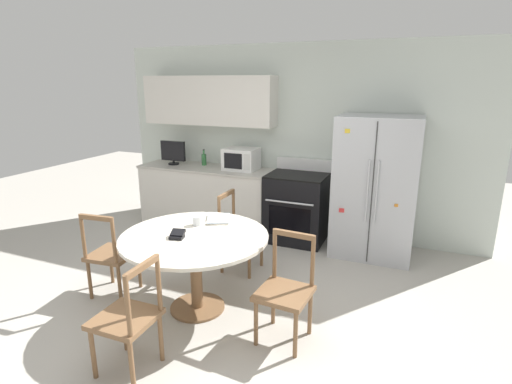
# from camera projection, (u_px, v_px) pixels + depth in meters

# --- Properties ---
(ground_plane) EXTENTS (14.00, 14.00, 0.00)m
(ground_plane) POSITION_uv_depth(u_px,v_px,m) (202.00, 326.00, 3.56)
(ground_plane) COLOR #B2ADA3
(back_wall) EXTENTS (5.20, 0.44, 2.60)m
(back_wall) POSITION_uv_depth(u_px,v_px,m) (272.00, 131.00, 5.60)
(back_wall) COLOR silver
(back_wall) RESTS_ON ground_plane
(kitchen_counter) EXTENTS (2.00, 0.64, 0.90)m
(kitchen_counter) POSITION_uv_depth(u_px,v_px,m) (207.00, 197.00, 5.93)
(kitchen_counter) COLOR silver
(kitchen_counter) RESTS_ON ground_plane
(refrigerator) EXTENTS (0.96, 0.77, 1.72)m
(refrigerator) POSITION_uv_depth(u_px,v_px,m) (376.00, 187.00, 4.86)
(refrigerator) COLOR #B2B5BA
(refrigerator) RESTS_ON ground_plane
(oven_range) EXTENTS (0.77, 0.68, 1.08)m
(oven_range) POSITION_uv_depth(u_px,v_px,m) (297.00, 207.00, 5.38)
(oven_range) COLOR black
(oven_range) RESTS_ON ground_plane
(microwave) EXTENTS (0.46, 0.37, 0.30)m
(microwave) POSITION_uv_depth(u_px,v_px,m) (241.00, 159.00, 5.60)
(microwave) COLOR white
(microwave) RESTS_ON kitchen_counter
(countertop_tv) EXTENTS (0.40, 0.16, 0.35)m
(countertop_tv) POSITION_uv_depth(u_px,v_px,m) (173.00, 152.00, 5.94)
(countertop_tv) COLOR black
(countertop_tv) RESTS_ON kitchen_counter
(counter_bottle) EXTENTS (0.07, 0.07, 0.24)m
(counter_bottle) POSITION_uv_depth(u_px,v_px,m) (204.00, 159.00, 5.91)
(counter_bottle) COLOR #2D6B38
(counter_bottle) RESTS_ON kitchen_counter
(dining_table) EXTENTS (1.36, 1.36, 0.75)m
(dining_table) POSITION_uv_depth(u_px,v_px,m) (195.00, 248.00, 3.67)
(dining_table) COLOR beige
(dining_table) RESTS_ON ground_plane
(dining_chair_left) EXTENTS (0.46, 0.46, 0.90)m
(dining_chair_left) POSITION_uv_depth(u_px,v_px,m) (111.00, 255.00, 3.98)
(dining_chair_left) COLOR brown
(dining_chair_left) RESTS_ON ground_plane
(dining_chair_far) EXTENTS (0.43, 0.43, 0.90)m
(dining_chair_far) POSITION_uv_depth(u_px,v_px,m) (239.00, 233.00, 4.54)
(dining_chair_far) COLOR brown
(dining_chair_far) RESTS_ON ground_plane
(dining_chair_near) EXTENTS (0.42, 0.42, 0.90)m
(dining_chair_near) POSITION_uv_depth(u_px,v_px,m) (129.00, 319.00, 2.91)
(dining_chair_near) COLOR brown
(dining_chair_near) RESTS_ON ground_plane
(dining_chair_right) EXTENTS (0.45, 0.45, 0.90)m
(dining_chair_right) POSITION_uv_depth(u_px,v_px,m) (285.00, 291.00, 3.29)
(dining_chair_right) COLOR brown
(dining_chair_right) RESTS_ON ground_plane
(candle_glass) EXTENTS (0.09, 0.09, 0.09)m
(candle_glass) POSITION_uv_depth(u_px,v_px,m) (198.00, 221.00, 3.89)
(candle_glass) COLOR silver
(candle_glass) RESTS_ON dining_table
(wallet) EXTENTS (0.15, 0.15, 0.07)m
(wallet) POSITION_uv_depth(u_px,v_px,m) (177.00, 235.00, 3.57)
(wallet) COLOR black
(wallet) RESTS_ON dining_table
(mail_stack) EXTENTS (0.33, 0.37, 0.02)m
(mail_stack) POSITION_uv_depth(u_px,v_px,m) (218.00, 219.00, 4.03)
(mail_stack) COLOR white
(mail_stack) RESTS_ON dining_table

